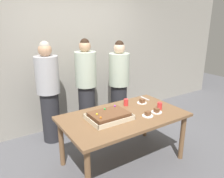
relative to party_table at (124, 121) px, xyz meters
name	(u,v)px	position (x,y,z in m)	size (l,w,h in m)	color
ground_plane	(123,161)	(0.00, 0.00, -0.65)	(12.00, 12.00, 0.00)	#5B5B60
interior_back_panel	(74,47)	(0.00, 1.60, 0.85)	(8.00, 0.12, 3.00)	#9E998E
party_table	(124,121)	(0.00, 0.00, 0.00)	(1.69, 0.97, 0.74)	brown
sheet_cake	(109,116)	(-0.23, 0.01, 0.13)	(0.55, 0.41, 0.12)	beige
plated_slice_near_left	(157,111)	(0.44, -0.18, 0.10)	(0.15, 0.15, 0.07)	white
plated_slice_near_right	(148,115)	(0.25, -0.20, 0.10)	(0.15, 0.15, 0.06)	white
plated_slice_far_left	(142,102)	(0.50, 0.21, 0.11)	(0.15, 0.15, 0.07)	white
drink_cup_nearest	(160,106)	(0.57, -0.11, 0.13)	(0.07, 0.07, 0.10)	red
drink_cup_middle	(126,102)	(0.24, 0.27, 0.13)	(0.07, 0.07, 0.10)	red
cake_server_utensil	(145,98)	(0.68, 0.34, 0.09)	(0.03, 0.20, 0.01)	silver
person_serving_front	(86,87)	(-0.04, 1.05, 0.22)	(0.36, 0.36, 1.70)	#28282D
person_green_shirt_behind	(119,84)	(0.62, 1.01, 0.18)	(0.38, 0.38, 1.64)	#28282D
person_striped_tie_right	(49,92)	(-0.66, 1.15, 0.21)	(0.37, 0.37, 1.68)	#28282D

